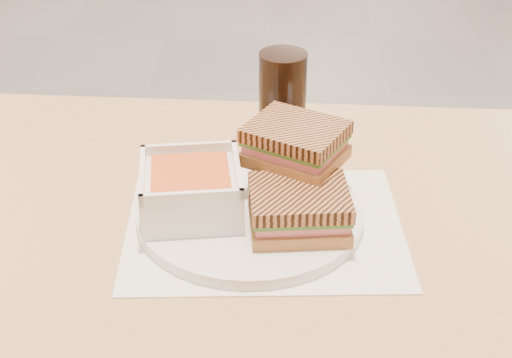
{
  "coord_description": "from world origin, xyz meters",
  "views": [
    {
      "loc": [
        0.03,
        -2.83,
        1.33
      ],
      "look_at": [
        0.01,
        -2.0,
        0.82
      ],
      "focal_mm": 53.38,
      "sensor_mm": 36.0,
      "label": 1
    }
  ],
  "objects_px": {
    "panini_lower": "(299,209)",
    "cola_glass": "(282,101)",
    "main_table": "(183,277)",
    "plate": "(250,214)",
    "soup_bowl": "(191,192)"
  },
  "relations": [
    {
      "from": "plate",
      "to": "cola_glass",
      "type": "height_order",
      "value": "cola_glass"
    },
    {
      "from": "plate",
      "to": "cola_glass",
      "type": "bearing_deg",
      "value": 78.49
    },
    {
      "from": "plate",
      "to": "panini_lower",
      "type": "relative_size",
      "value": 2.27
    },
    {
      "from": "soup_bowl",
      "to": "panini_lower",
      "type": "bearing_deg",
      "value": -13.55
    },
    {
      "from": "plate",
      "to": "panini_lower",
      "type": "distance_m",
      "value": 0.08
    },
    {
      "from": "main_table",
      "to": "plate",
      "type": "distance_m",
      "value": 0.16
    },
    {
      "from": "main_table",
      "to": "soup_bowl",
      "type": "relative_size",
      "value": 8.5
    },
    {
      "from": "plate",
      "to": "cola_glass",
      "type": "distance_m",
      "value": 0.22
    },
    {
      "from": "panini_lower",
      "to": "cola_glass",
      "type": "xyz_separation_m",
      "value": [
        -0.02,
        0.25,
        0.03
      ]
    },
    {
      "from": "cola_glass",
      "to": "plate",
      "type": "bearing_deg",
      "value": -101.51
    },
    {
      "from": "panini_lower",
      "to": "cola_glass",
      "type": "height_order",
      "value": "cola_glass"
    },
    {
      "from": "main_table",
      "to": "panini_lower",
      "type": "height_order",
      "value": "panini_lower"
    },
    {
      "from": "soup_bowl",
      "to": "panini_lower",
      "type": "distance_m",
      "value": 0.14
    },
    {
      "from": "soup_bowl",
      "to": "cola_glass",
      "type": "distance_m",
      "value": 0.24
    },
    {
      "from": "panini_lower",
      "to": "plate",
      "type": "bearing_deg",
      "value": 148.21
    }
  ]
}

